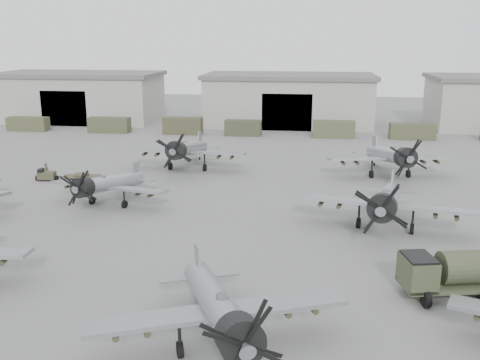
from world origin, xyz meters
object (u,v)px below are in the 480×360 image
object	(u,v)px
aircraft_far_0	(187,149)
fuel_tanker	(462,270)
tug_trailer	(60,176)
aircraft_mid_2	(386,201)
aircraft_mid_1	(106,184)
aircraft_far_1	(392,156)
aircraft_near_1	(219,309)
ground_crew	(47,171)

from	to	relation	value
aircraft_far_0	fuel_tanker	xyz separation A→B (m)	(22.77, -28.02, -0.86)
tug_trailer	aircraft_mid_2	bearing A→B (deg)	-25.76
aircraft_mid_1	aircraft_far_1	world-z (taller)	aircraft_far_1
aircraft_mid_1	tug_trailer	world-z (taller)	aircraft_mid_1
aircraft_near_1	aircraft_mid_1	world-z (taller)	aircraft_near_1
aircraft_far_0	tug_trailer	world-z (taller)	aircraft_far_0
fuel_tanker	tug_trailer	bearing A→B (deg)	135.61
fuel_tanker	aircraft_mid_2	bearing A→B (deg)	93.30
aircraft_mid_2	ground_crew	size ratio (longest dim) A/B	8.03
aircraft_mid_1	aircraft_far_1	bearing A→B (deg)	39.57
aircraft_mid_1	tug_trailer	xyz separation A→B (m)	(-8.30, 8.04, -1.57)
aircraft_mid_2	ground_crew	distance (m)	36.13
aircraft_far_1	tug_trailer	world-z (taller)	aircraft_far_1
aircraft_near_1	aircraft_far_1	bearing A→B (deg)	47.76
aircraft_mid_1	ground_crew	distance (m)	13.32
aircraft_near_1	aircraft_far_0	size ratio (longest dim) A/B	0.93
ground_crew	fuel_tanker	bearing A→B (deg)	-123.71
aircraft_near_1	aircraft_far_0	bearing A→B (deg)	83.17
aircraft_mid_1	aircraft_far_1	distance (m)	30.00
aircraft_far_1	fuel_tanker	bearing A→B (deg)	-100.37
aircraft_mid_2	fuel_tanker	size ratio (longest dim) A/B	1.80
aircraft_far_0	aircraft_mid_2	bearing A→B (deg)	-38.44
tug_trailer	aircraft_mid_1	bearing A→B (deg)	-50.27
aircraft_mid_2	aircraft_near_1	bearing A→B (deg)	-106.78
aircraft_mid_1	aircraft_near_1	bearing A→B (deg)	-44.60
aircraft_far_0	fuel_tanker	world-z (taller)	aircraft_far_0
aircraft_near_1	ground_crew	size ratio (longest dim) A/B	7.39
tug_trailer	fuel_tanker	bearing A→B (deg)	-38.18
aircraft_mid_1	aircraft_far_1	size ratio (longest dim) A/B	0.84
aircraft_far_1	aircraft_mid_1	bearing A→B (deg)	-163.81
aircraft_near_1	fuel_tanker	xyz separation A→B (m)	(13.06, 7.59, -0.71)
fuel_tanker	ground_crew	bearing A→B (deg)	136.17
aircraft_far_1	tug_trailer	bearing A→B (deg)	178.26
aircraft_near_1	aircraft_mid_2	distance (m)	20.75
aircraft_near_1	aircraft_mid_2	bearing A→B (deg)	38.79
aircraft_near_1	aircraft_mid_2	world-z (taller)	aircraft_mid_2
aircraft_far_0	fuel_tanker	size ratio (longest dim) A/B	1.78
aircraft_near_1	aircraft_far_1	xyz separation A→B (m)	(12.90, 35.12, 0.15)
aircraft_mid_2	aircraft_far_1	bearing A→B (deg)	93.01
fuel_tanker	ground_crew	distance (m)	43.35
aircraft_far_0	ground_crew	distance (m)	15.30
ground_crew	aircraft_far_1	bearing A→B (deg)	-84.66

